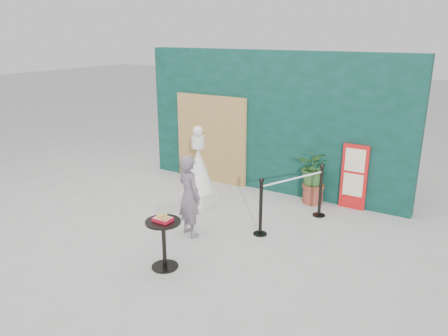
{
  "coord_description": "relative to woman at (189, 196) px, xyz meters",
  "views": [
    {
      "loc": [
        3.89,
        -5.24,
        3.37
      ],
      "look_at": [
        0.0,
        1.2,
        1.0
      ],
      "focal_mm": 35.0,
      "sensor_mm": 36.0,
      "label": 1
    }
  ],
  "objects": [
    {
      "name": "ground",
      "position": [
        0.17,
        -0.34,
        -0.71
      ],
      "size": [
        60.0,
        60.0,
        0.0
      ],
      "primitive_type": "plane",
      "color": "#ADAAA5",
      "rests_on": "ground"
    },
    {
      "name": "back_wall",
      "position": [
        0.17,
        2.81,
        0.79
      ],
      "size": [
        6.0,
        0.3,
        3.0
      ],
      "primitive_type": "cube",
      "color": "#0A2D24",
      "rests_on": "ground"
    },
    {
      "name": "bamboo_fence",
      "position": [
        -1.23,
        2.6,
        0.29
      ],
      "size": [
        1.8,
        0.08,
        2.0
      ],
      "primitive_type": "cube",
      "color": "tan",
      "rests_on": "ground"
    },
    {
      "name": "woman",
      "position": [
        0.0,
        0.0,
        0.0
      ],
      "size": [
        0.61,
        0.51,
        1.42
      ],
      "primitive_type": "imported",
      "rotation": [
        0.0,
        0.0,
        2.77
      ],
      "color": "slate",
      "rests_on": "ground"
    },
    {
      "name": "menu_board",
      "position": [
        2.07,
        2.61,
        -0.06
      ],
      "size": [
        0.5,
        0.07,
        1.3
      ],
      "color": "red",
      "rests_on": "ground"
    },
    {
      "name": "statue",
      "position": [
        -0.65,
        1.23,
        -0.05
      ],
      "size": [
        0.63,
        0.63,
        1.62
      ],
      "color": "silver",
      "rests_on": "ground"
    },
    {
      "name": "cafe_table",
      "position": [
        0.32,
        -1.1,
        -0.21
      ],
      "size": [
        0.52,
        0.52,
        0.75
      ],
      "color": "black",
      "rests_on": "ground"
    },
    {
      "name": "food_basket",
      "position": [
        0.32,
        -1.1,
        0.08
      ],
      "size": [
        0.26,
        0.19,
        0.11
      ],
      "color": "red",
      "rests_on": "cafe_table"
    },
    {
      "name": "planter",
      "position": [
        1.3,
        2.49,
        -0.05
      ],
      "size": [
        0.67,
        0.58,
        1.14
      ],
      "color": "brown",
      "rests_on": "ground"
    },
    {
      "name": "stanchion_barrier",
      "position": [
        1.34,
        1.27,
        -0.21
      ],
      "size": [
        0.84,
        1.54,
        1.03
      ],
      "color": "black",
      "rests_on": "ground"
    }
  ]
}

